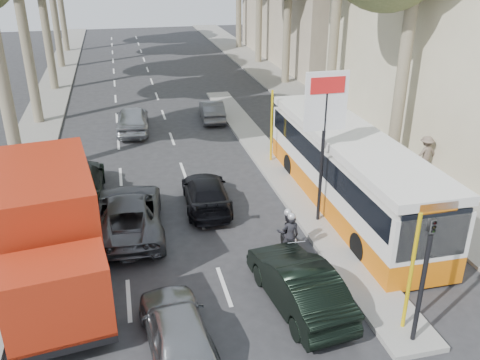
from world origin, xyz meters
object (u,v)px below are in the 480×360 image
object	(u,v)px
red_truck	(50,231)
city_bus	(348,168)
silver_hatchback	(177,330)
dark_hatchback	(299,284)
motorcycle	(289,235)

from	to	relation	value
red_truck	city_bus	world-z (taller)	red_truck
silver_hatchback	red_truck	xyz separation A→B (m)	(-3.11, 3.51, 1.23)
dark_hatchback	red_truck	size ratio (longest dim) A/B	0.62
motorcycle	city_bus	bearing A→B (deg)	42.83
silver_hatchback	city_bus	world-z (taller)	city_bus
dark_hatchback	red_truck	distance (m)	7.16
dark_hatchback	red_truck	world-z (taller)	red_truck
red_truck	motorcycle	size ratio (longest dim) A/B	3.55
red_truck	city_bus	size ratio (longest dim) A/B	0.61
city_bus	motorcycle	xyz separation A→B (m)	(-3.29, -2.86, -0.83)
dark_hatchback	motorcycle	distance (m)	2.58
silver_hatchback	city_bus	size ratio (longest dim) A/B	0.34
dark_hatchback	red_truck	xyz separation A→B (m)	(-6.62, 2.46, 1.18)
dark_hatchback	motorcycle	bearing A→B (deg)	-109.17
silver_hatchback	motorcycle	world-z (taller)	motorcycle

